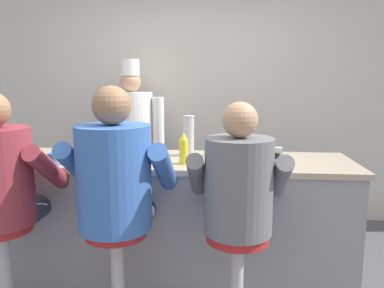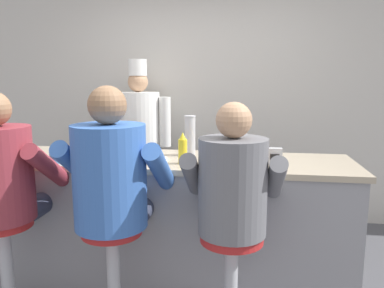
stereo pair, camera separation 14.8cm
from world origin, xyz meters
name	(u,v)px [view 2 (the right image)]	position (x,y,z in m)	size (l,w,h in m)	color
wall_back	(199,99)	(0.00, 1.87, 1.35)	(10.00, 0.06, 2.70)	beige
diner_counter	(172,221)	(0.00, 0.36, 0.49)	(2.65, 0.72, 0.98)	gray
ketchup_bottle_red	(231,148)	(0.44, 0.19, 1.10)	(0.07, 0.07, 0.26)	red
mustard_bottle_yellow	(183,149)	(0.11, 0.20, 1.08)	(0.06, 0.06, 0.22)	yellow
hot_sauce_bottle_orange	(253,156)	(0.59, 0.19, 1.05)	(0.03, 0.03, 0.14)	orange
water_pitcher_clear	(237,142)	(0.47, 0.55, 1.08)	(0.15, 0.13, 0.20)	silver
breakfast_plate	(152,159)	(-0.13, 0.28, 0.99)	(0.22, 0.22, 0.04)	white
cereal_bowl	(101,153)	(-0.55, 0.37, 1.00)	(0.16, 0.16, 0.06)	#B24C47
coffee_mug_tan	(143,151)	(-0.24, 0.44, 1.02)	(0.14, 0.09, 0.08)	beige
coffee_mug_blue	(57,157)	(-0.77, 0.10, 1.02)	(0.14, 0.09, 0.08)	#4C7AB2
cup_stack_steel	(190,136)	(0.12, 0.50, 1.13)	(0.09, 0.09, 0.31)	#B7BABF
napkin_dispenser_chrome	(274,156)	(0.74, 0.28, 1.03)	(0.10, 0.06, 0.11)	silver
diner_seated_maroon	(3,181)	(-0.96, -0.24, 0.93)	(0.63, 0.62, 1.49)	#B2B5BA
diner_seated_blue	(112,183)	(-0.24, -0.24, 0.95)	(0.66, 0.65, 1.52)	#B2B5BA
diner_seated_grey	(233,195)	(0.48, -0.24, 0.91)	(0.59, 0.58, 1.44)	#B2B5BA
cook_in_whites_near	(139,135)	(-0.59, 1.52, 0.97)	(0.69, 0.44, 1.77)	#232328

